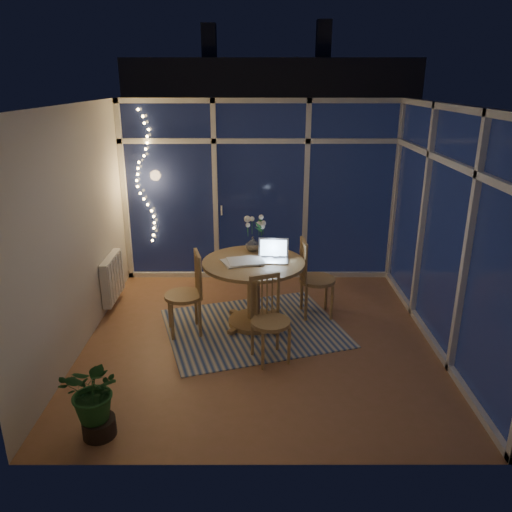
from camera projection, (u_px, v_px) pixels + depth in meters
name	position (u px, v px, depth m)	size (l,w,h in m)	color
floor	(262.00, 339.00, 5.77)	(4.00, 4.00, 0.00)	#90623F
ceiling	(263.00, 105.00, 4.90)	(4.00, 4.00, 0.00)	silver
wall_back	(261.00, 192.00, 7.22)	(4.00, 0.04, 2.60)	beige
wall_front	(266.00, 315.00, 3.45)	(4.00, 0.04, 2.60)	beige
wall_left	(76.00, 231.00, 5.33)	(0.04, 4.00, 2.60)	beige
wall_right	(449.00, 231.00, 5.34)	(0.04, 4.00, 2.60)	beige
window_wall_back	(261.00, 192.00, 7.18)	(4.00, 0.10, 2.60)	silver
window_wall_right	(445.00, 231.00, 5.34)	(0.10, 4.00, 2.60)	silver
radiator	(112.00, 278.00, 6.48)	(0.10, 0.70, 0.58)	silver
fairy_lights	(144.00, 178.00, 7.03)	(0.24, 0.10, 1.85)	#FFC666
garden_patio	(283.00, 225.00, 10.50)	(12.00, 6.00, 0.10)	black
garden_fence	(259.00, 175.00, 10.65)	(11.00, 0.08, 1.80)	#391D14
neighbour_roof	(270.00, 105.00, 13.04)	(7.00, 3.00, 2.20)	#34363E
garden_shrubs	(215.00, 222.00, 8.82)	(0.90, 0.90, 0.90)	black
rug	(254.00, 328.00, 6.02)	(2.02, 1.62, 0.01)	beige
dining_table	(254.00, 294.00, 5.98)	(1.21, 1.21, 0.82)	olive
chair_left	(183.00, 294.00, 5.75)	(0.46, 0.46, 1.00)	olive
chair_right	(317.00, 278.00, 6.19)	(0.47, 0.47, 1.02)	olive
chair_front	(271.00, 320.00, 5.19)	(0.43, 0.43, 0.94)	olive
laptop	(273.00, 251.00, 5.81)	(0.36, 0.30, 0.26)	silver
flower_vase	(253.00, 243.00, 6.16)	(0.20, 0.20, 0.21)	silver
bowl	(277.00, 255.00, 5.98)	(0.15, 0.15, 0.04)	white
newspapers	(242.00, 261.00, 5.82)	(0.41, 0.32, 0.02)	silver
phone	(256.00, 265.00, 5.70)	(0.11, 0.06, 0.01)	black
potted_plant	(95.00, 397.00, 4.09)	(0.54, 0.47, 0.76)	#1B4D21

